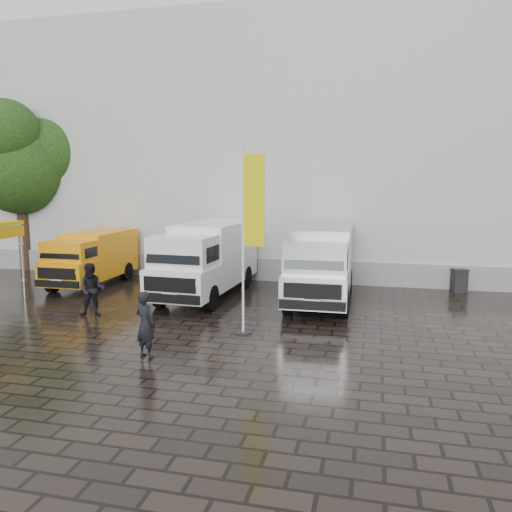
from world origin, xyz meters
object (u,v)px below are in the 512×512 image
Objects in this scene: van_yellow at (92,259)px; van_white at (207,261)px; person_tent at (92,290)px; van_silver at (321,265)px; person_front at (145,325)px; flagpole at (249,230)px; wheelie_bin at (459,280)px.

van_yellow is 0.76× the size of van_white.
van_yellow reaches higher than person_tent.
van_silver is 3.69× the size of person_front.
van_silver is at bearing -4.22° from van_yellow.
van_white is at bearing -8.66° from van_yellow.
person_tent is (-7.12, -3.80, -0.49)m from van_silver.
flagpole is at bearing -27.88° from person_tent.
flagpole is (-1.60, -4.48, 1.66)m from van_silver.
flagpole is at bearing -32.45° from van_yellow.
van_yellow reaches higher than wheelie_bin.
van_silver is at bearing 7.23° from person_tent.
van_silver reaches higher than person_front.
van_white is 1.20× the size of flagpole.
flagpole is 3.05× the size of person_tent.
flagpole is 5.97m from person_tent.
flagpole is (2.79, -4.31, 1.63)m from van_white.
wheelie_bin is 0.54× the size of person_front.
van_yellow is 9.84m from flagpole.
wheelie_bin is 13.37m from person_front.
van_yellow is 2.79× the size of person_tent.
flagpole reaches higher than van_silver.
van_silver is 5.04m from flagpole.
van_silver is (9.82, -0.57, 0.24)m from van_yellow.
person_front is at bearing -81.12° from van_white.
person_front is (-2.03, -2.56, -2.17)m from flagpole.
van_yellow is at bearing 174.76° from van_white.
van_silver is at bearing 4.73° from van_white.
van_yellow is 5.27× the size of wheelie_bin.
van_white is 5.39m from flagpole.
person_tent reaches higher than person_front.
wheelie_bin is (6.84, 7.44, -2.56)m from flagpole.
van_white reaches higher than wheelie_bin.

